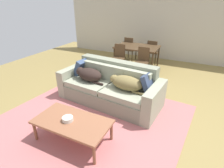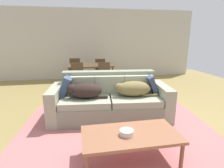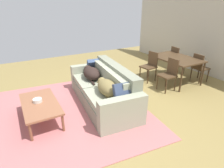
% 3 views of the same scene
% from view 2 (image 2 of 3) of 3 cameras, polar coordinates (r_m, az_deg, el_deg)
% --- Properties ---
extents(ground_plane, '(10.00, 10.00, 0.00)m').
position_cam_2_polar(ground_plane, '(3.97, 2.46, -9.98)').
color(ground_plane, olive).
extents(back_partition, '(8.00, 0.12, 2.70)m').
position_cam_2_polar(back_partition, '(7.57, -4.44, 12.18)').
color(back_partition, beige).
rests_on(back_partition, ground).
extents(area_rug, '(3.80, 3.62, 0.01)m').
position_cam_2_polar(area_rug, '(3.21, 2.06, -16.21)').
color(area_rug, '#BA6868').
rests_on(area_rug, ground).
extents(couch, '(2.46, 1.20, 0.92)m').
position_cam_2_polar(couch, '(3.85, -0.70, -5.13)').
color(couch, gray).
rests_on(couch, ground).
extents(dog_on_left_cushion, '(0.78, 0.45, 0.30)m').
position_cam_2_polar(dog_on_left_cushion, '(3.61, -8.51, -1.97)').
color(dog_on_left_cushion, black).
rests_on(dog_on_left_cushion, couch).
extents(dog_on_right_cushion, '(0.86, 0.44, 0.30)m').
position_cam_2_polar(dog_on_right_cushion, '(3.71, 6.43, -1.41)').
color(dog_on_right_cushion, olive).
rests_on(dog_on_right_cushion, couch).
extents(throw_pillow_by_left_arm, '(0.34, 0.45, 0.43)m').
position_cam_2_polar(throw_pillow_by_left_arm, '(3.85, -14.08, -0.69)').
color(throw_pillow_by_left_arm, '#374969').
rests_on(throw_pillow_by_left_arm, couch).
extents(throw_pillow_by_right_arm, '(0.28, 0.42, 0.41)m').
position_cam_2_polar(throw_pillow_by_right_arm, '(3.98, 12.11, -0.16)').
color(throw_pillow_by_right_arm, '#36435F').
rests_on(throw_pillow_by_right_arm, couch).
extents(coffee_table, '(1.27, 0.67, 0.41)m').
position_cam_2_polar(coffee_table, '(2.53, 5.75, -15.76)').
color(coffee_table, '#945C3E').
rests_on(coffee_table, ground).
extents(bowl_on_coffee_table, '(0.18, 0.18, 0.07)m').
position_cam_2_polar(bowl_on_coffee_table, '(2.45, 4.55, -14.75)').
color(bowl_on_coffee_table, silver).
rests_on(bowl_on_coffee_table, coffee_table).
extents(dining_table, '(1.44, 0.99, 0.75)m').
position_cam_2_polar(dining_table, '(6.18, -6.74, 5.45)').
color(dining_table, '#48331F').
rests_on(dining_table, ground).
extents(dining_chair_near_left, '(0.45, 0.45, 0.89)m').
position_cam_2_polar(dining_chair_near_left, '(5.58, -10.48, 2.41)').
color(dining_chair_near_left, '#48331F').
rests_on(dining_chair_near_left, ground).
extents(dining_chair_near_right, '(0.41, 0.41, 0.88)m').
position_cam_2_polar(dining_chair_near_right, '(5.65, -2.25, 2.65)').
color(dining_chair_near_right, '#48331F').
rests_on(dining_chair_near_right, ground).
extents(dining_chair_far_left, '(0.44, 0.44, 0.91)m').
position_cam_2_polar(dining_chair_far_left, '(6.78, -11.23, 4.45)').
color(dining_chair_far_left, '#48331F').
rests_on(dining_chair_far_left, ground).
extents(dining_chair_far_right, '(0.42, 0.42, 0.87)m').
position_cam_2_polar(dining_chair_far_right, '(6.85, -3.71, 4.67)').
color(dining_chair_far_right, '#48331F').
rests_on(dining_chair_far_right, ground).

